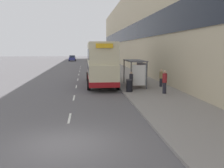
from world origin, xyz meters
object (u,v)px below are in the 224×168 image
at_px(car_0, 98,64).
at_px(car_1, 72,58).
at_px(pedestrian_at_shelter, 146,72).
at_px(pedestrian_3, 161,78).
at_px(pedestrian_2, 165,82).
at_px(pedestrian_1, 131,81).
at_px(litter_bin, 129,85).
at_px(bus_shelter, 137,68).
at_px(double_decker_bus_near, 101,63).

relative_size(car_0, car_1, 1.03).
relative_size(pedestrian_at_shelter, pedestrian_3, 1.08).
height_order(pedestrian_2, pedestrian_3, pedestrian_2).
xyz_separation_m(pedestrian_at_shelter, pedestrian_2, (-0.69, -8.97, 0.03)).
xyz_separation_m(car_1, pedestrian_1, (7.64, -53.52, 0.12)).
relative_size(pedestrian_2, pedestrian_3, 1.11).
bearing_deg(pedestrian_2, pedestrian_1, 139.71).
bearing_deg(litter_bin, car_1, 97.67).
bearing_deg(pedestrian_2, pedestrian_at_shelter, 85.59).
bearing_deg(car_0, litter_bin, -86.77).
bearing_deg(pedestrian_2, car_1, 100.20).
relative_size(bus_shelter, pedestrian_1, 2.62).
height_order(double_decker_bus_near, car_1, double_decker_bus_near).
bearing_deg(pedestrian_1, bus_shelter, 64.16).
relative_size(bus_shelter, litter_bin, 4.00).
distance_m(bus_shelter, car_0, 22.12).
bearing_deg(pedestrian_1, pedestrian_at_shelter, 66.49).
bearing_deg(litter_bin, pedestrian_1, 70.67).
bearing_deg(pedestrian_3, pedestrian_1, -154.26).
bearing_deg(double_decker_bus_near, pedestrian_3, -25.54).
bearing_deg(car_1, bus_shelter, 99.40).
bearing_deg(pedestrian_1, pedestrian_3, 25.74).
bearing_deg(double_decker_bus_near, pedestrian_at_shelter, 27.42).
distance_m(car_1, pedestrian_1, 54.06).
xyz_separation_m(double_decker_bus_near, pedestrian_1, (2.39, -4.17, -1.33)).
xyz_separation_m(double_decker_bus_near, pedestrian_2, (4.74, -6.16, -1.20)).
distance_m(car_1, litter_bin, 54.91).
bearing_deg(pedestrian_at_shelter, pedestrian_2, -94.41).
relative_size(car_1, pedestrian_2, 2.39).
relative_size(pedestrian_1, pedestrian_2, 0.86).
bearing_deg(pedestrian_at_shelter, car_0, 105.74).
bearing_deg(pedestrian_3, double_decker_bus_near, 154.46).
bearing_deg(bus_shelter, pedestrian_1, -115.84).
relative_size(car_0, pedestrian_2, 2.45).
bearing_deg(pedestrian_3, car_0, 102.30).
relative_size(double_decker_bus_near, car_0, 2.24).
xyz_separation_m(car_0, pedestrian_at_shelter, (4.75, -16.84, 0.17)).
height_order(bus_shelter, pedestrian_at_shelter, bus_shelter).
relative_size(bus_shelter, double_decker_bus_near, 0.41).
bearing_deg(car_1, pedestrian_2, 100.20).
height_order(pedestrian_at_shelter, litter_bin, pedestrian_at_shelter).
bearing_deg(pedestrian_1, double_decker_bus_near, 119.80).
bearing_deg(pedestrian_2, bus_shelter, 110.40).
distance_m(pedestrian_at_shelter, pedestrian_2, 9.00).
xyz_separation_m(pedestrian_3, litter_bin, (-3.47, -2.41, -0.32)).
height_order(car_1, pedestrian_2, pedestrian_2).
distance_m(car_0, pedestrian_at_shelter, 17.49).
distance_m(bus_shelter, litter_bin, 3.26).
height_order(pedestrian_3, litter_bin, pedestrian_3).
bearing_deg(pedestrian_at_shelter, pedestrian_1, -113.51).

